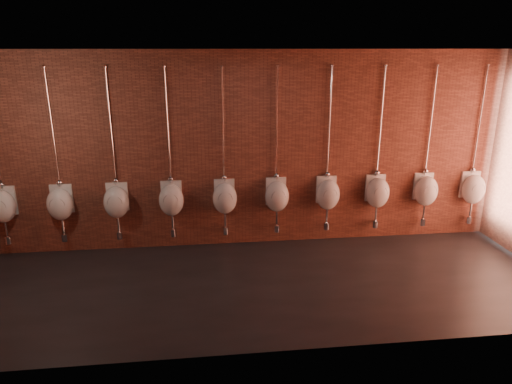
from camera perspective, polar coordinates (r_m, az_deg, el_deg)
ground at (r=6.62m, az=0.48°, el=-11.52°), size 8.50×8.50×0.00m
room_shell at (r=5.90m, az=0.52°, el=5.79°), size 8.54×3.04×3.22m
urinal_0 at (r=8.11m, az=-29.15°, el=-1.44°), size 0.40×0.35×2.72m
urinal_1 at (r=7.81m, az=-23.30°, el=-1.28°), size 0.40×0.35×2.72m
urinal_2 at (r=7.60m, az=-17.06°, el=-1.08°), size 0.40×0.35×2.72m
urinal_3 at (r=7.49m, az=-10.55°, el=-0.87°), size 0.40×0.35×2.72m
urinal_4 at (r=7.47m, az=-3.92°, el=-0.64°), size 0.40×0.35×2.72m
urinal_5 at (r=7.56m, az=2.64°, el=-0.41°), size 0.40×0.35×2.72m
urinal_6 at (r=7.74m, az=8.97°, el=-0.18°), size 0.40×0.35×2.72m
urinal_7 at (r=8.01m, az=14.95°, el=0.04°), size 0.40×0.35×2.72m
urinal_8 at (r=8.36m, az=20.48°, el=0.25°), size 0.40×0.35×2.72m
urinal_9 at (r=8.78m, az=25.52°, el=0.43°), size 0.40×0.35×2.72m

